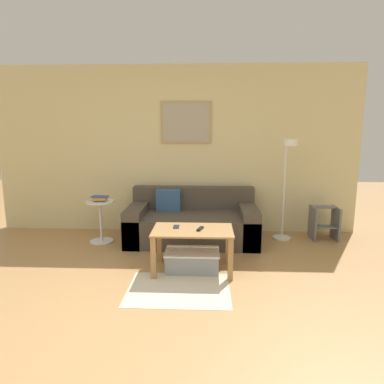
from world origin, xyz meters
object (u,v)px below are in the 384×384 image
object	(u,v)px
couch	(192,223)
side_table	(101,217)
remote_control	(200,229)
cell_phone	(176,227)
storage_bin	(192,260)
coffee_table	(193,238)
step_stool	(324,222)
book_stack	(100,198)
floor_lamp	(287,176)

from	to	relation	value
couch	side_table	xyz separation A→B (m)	(-1.30, -0.14, 0.10)
side_table	remote_control	world-z (taller)	side_table
remote_control	cell_phone	xyz separation A→B (m)	(-0.28, 0.09, -0.01)
storage_bin	coffee_table	bearing A→B (deg)	-61.13
remote_control	cell_phone	bearing A→B (deg)	179.94
step_stool	couch	bearing A→B (deg)	-176.27
remote_control	step_stool	world-z (taller)	remote_control
couch	step_stool	world-z (taller)	couch
book_stack	remote_control	world-z (taller)	book_stack
book_stack	remote_control	bearing A→B (deg)	-34.12
remote_control	cell_phone	size ratio (longest dim) A/B	1.07
coffee_table	side_table	size ratio (longest dim) A/B	1.51
storage_bin	book_stack	distance (m)	1.73
book_stack	cell_phone	size ratio (longest dim) A/B	1.74
floor_lamp	side_table	distance (m)	2.70
couch	remote_control	distance (m)	1.13
remote_control	step_stool	xyz separation A→B (m)	(1.80, 1.23, -0.24)
book_stack	step_stool	size ratio (longest dim) A/B	0.50
storage_bin	remote_control	xyz separation A→B (m)	(0.09, -0.02, 0.38)
storage_bin	step_stool	world-z (taller)	step_stool
couch	coffee_table	bearing A→B (deg)	-87.16
cell_phone	book_stack	bearing A→B (deg)	140.80
coffee_table	book_stack	distance (m)	1.68
coffee_table	cell_phone	bearing A→B (deg)	157.20
side_table	book_stack	xyz separation A→B (m)	(0.00, 0.02, 0.27)
coffee_table	step_stool	world-z (taller)	coffee_table
coffee_table	couch	bearing A→B (deg)	92.84
couch	book_stack	world-z (taller)	couch
storage_bin	remote_control	bearing A→B (deg)	-10.56
coffee_table	cell_phone	xyz separation A→B (m)	(-0.19, 0.08, 0.11)
storage_bin	book_stack	xyz separation A→B (m)	(-1.35, 0.96, 0.52)
side_table	book_stack	distance (m)	0.27
couch	cell_phone	bearing A→B (deg)	-97.85
side_table	book_stack	bearing A→B (deg)	80.33
couch	floor_lamp	xyz separation A→B (m)	(1.33, -0.01, 0.70)
floor_lamp	remote_control	distance (m)	1.68
coffee_table	remote_control	distance (m)	0.14
floor_lamp	book_stack	world-z (taller)	floor_lamp
cell_phone	floor_lamp	bearing A→B (deg)	32.61
cell_phone	storage_bin	bearing A→B (deg)	-22.56
book_stack	cell_phone	bearing A→B (deg)	-37.40
remote_control	floor_lamp	bearing A→B (deg)	60.11
side_table	cell_phone	distance (m)	1.46
floor_lamp	remote_control	world-z (taller)	floor_lamp
coffee_table	step_stool	bearing A→B (deg)	32.92
couch	side_table	size ratio (longest dim) A/B	3.07
coffee_table	remote_control	size ratio (longest dim) A/B	6.04
storage_bin	step_stool	size ratio (longest dim) A/B	1.29
couch	storage_bin	size ratio (longest dim) A/B	2.96
floor_lamp	side_table	size ratio (longest dim) A/B	2.46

